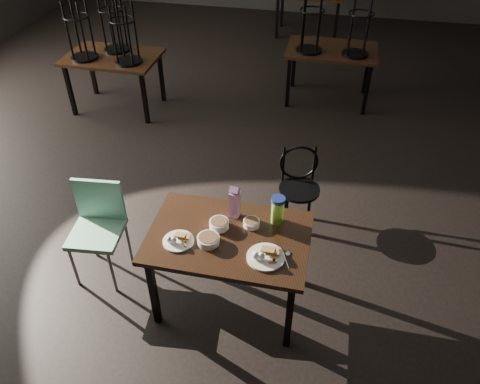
% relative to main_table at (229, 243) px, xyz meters
% --- Properties ---
extents(main_table, '(1.20, 0.80, 0.75)m').
position_rel_main_table_xyz_m(main_table, '(0.00, 0.00, 0.00)').
color(main_table, black).
rests_on(main_table, ground).
extents(plate_left, '(0.23, 0.23, 0.07)m').
position_rel_main_table_xyz_m(plate_left, '(-0.35, -0.14, 0.10)').
color(plate_left, white).
rests_on(plate_left, main_table).
extents(plate_right, '(0.27, 0.27, 0.09)m').
position_rel_main_table_xyz_m(plate_right, '(0.30, -0.17, 0.10)').
color(plate_right, white).
rests_on(plate_right, main_table).
extents(bowl_near, '(0.15, 0.15, 0.06)m').
position_rel_main_table_xyz_m(bowl_near, '(-0.09, 0.08, 0.11)').
color(bowl_near, white).
rests_on(bowl_near, main_table).
extents(bowl_far, '(0.13, 0.13, 0.05)m').
position_rel_main_table_xyz_m(bowl_far, '(0.14, 0.14, 0.11)').
color(bowl_far, white).
rests_on(bowl_far, main_table).
extents(bowl_big, '(0.16, 0.16, 0.06)m').
position_rel_main_table_xyz_m(bowl_big, '(-0.13, -0.10, 0.11)').
color(bowl_big, white).
rests_on(bowl_big, main_table).
extents(juice_carton, '(0.08, 0.08, 0.29)m').
position_rel_main_table_xyz_m(juice_carton, '(-0.01, 0.23, 0.21)').
color(juice_carton, '#911A7A').
rests_on(juice_carton, main_table).
extents(water_bottle, '(0.13, 0.13, 0.23)m').
position_rel_main_table_xyz_m(water_bottle, '(0.33, 0.23, 0.20)').
color(water_bottle, '#8DD13D').
rests_on(water_bottle, main_table).
extents(spoon, '(0.05, 0.17, 0.01)m').
position_rel_main_table_xyz_m(spoon, '(0.46, -0.10, 0.08)').
color(spoon, silver).
rests_on(spoon, main_table).
extents(bentwood_chair, '(0.42, 0.41, 0.81)m').
position_rel_main_table_xyz_m(bentwood_chair, '(0.42, 1.12, -0.19)').
color(bentwood_chair, black).
rests_on(bentwood_chair, ground).
extents(school_chair, '(0.45, 0.45, 0.89)m').
position_rel_main_table_xyz_m(school_chair, '(-1.15, 0.13, -0.13)').
color(school_chair, '#75B697').
rests_on(school_chair, ground).
extents(bg_table_left, '(1.20, 0.80, 1.48)m').
position_rel_main_table_xyz_m(bg_table_left, '(-2.24, 2.92, 0.11)').
color(bg_table_left, black).
rests_on(bg_table_left, ground).
extents(bg_table_right, '(1.20, 0.80, 1.48)m').
position_rel_main_table_xyz_m(bg_table_right, '(0.54, 3.73, 0.08)').
color(bg_table_right, black).
rests_on(bg_table_right, ground).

